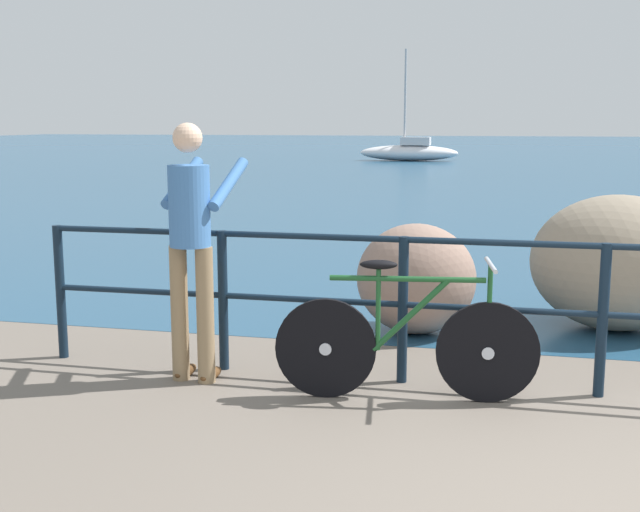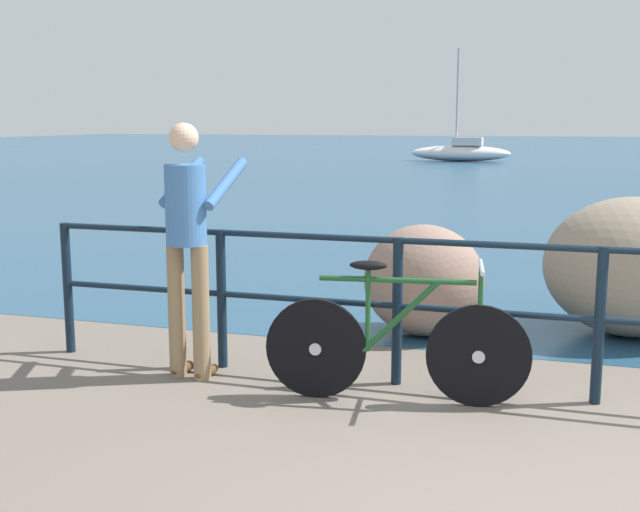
{
  "view_description": "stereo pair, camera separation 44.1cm",
  "coord_description": "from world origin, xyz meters",
  "px_view_note": "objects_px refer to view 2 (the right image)",
  "views": [
    {
      "loc": [
        -0.65,
        -3.42,
        1.79
      ],
      "look_at": [
        -1.98,
        2.3,
        0.8
      ],
      "focal_mm": 44.85,
      "sensor_mm": 36.0,
      "label": 1
    },
    {
      "loc": [
        -0.23,
        -3.3,
        1.79
      ],
      "look_at": [
        -1.98,
        2.3,
        0.8
      ],
      "focal_mm": 44.85,
      "sensor_mm": 36.0,
      "label": 2
    }
  ],
  "objects_px": {
    "bicycle": "(397,343)",
    "person_at_railing": "(188,238)",
    "sailboat": "(461,152)",
    "breakwater_boulder_main": "(633,267)",
    "breakwater_boulder_left": "(423,280)"
  },
  "relations": [
    {
      "from": "sailboat",
      "to": "bicycle",
      "type": "bearing_deg",
      "value": 97.16
    },
    {
      "from": "breakwater_boulder_main",
      "to": "sailboat",
      "type": "bearing_deg",
      "value": 100.18
    },
    {
      "from": "bicycle",
      "to": "sailboat",
      "type": "bearing_deg",
      "value": 88.92
    },
    {
      "from": "bicycle",
      "to": "person_at_railing",
      "type": "distance_m",
      "value": 1.61
    },
    {
      "from": "bicycle",
      "to": "breakwater_boulder_left",
      "type": "bearing_deg",
      "value": 86.52
    },
    {
      "from": "breakwater_boulder_main",
      "to": "breakwater_boulder_left",
      "type": "distance_m",
      "value": 1.76
    },
    {
      "from": "bicycle",
      "to": "sailboat",
      "type": "xyz_separation_m",
      "value": [
        -3.63,
        31.07,
        0.03
      ]
    },
    {
      "from": "person_at_railing",
      "to": "sailboat",
      "type": "height_order",
      "value": "sailboat"
    },
    {
      "from": "person_at_railing",
      "to": "breakwater_boulder_main",
      "type": "distance_m",
      "value": 3.73
    },
    {
      "from": "person_at_railing",
      "to": "bicycle",
      "type": "bearing_deg",
      "value": -86.12
    },
    {
      "from": "bicycle",
      "to": "person_at_railing",
      "type": "height_order",
      "value": "person_at_railing"
    },
    {
      "from": "bicycle",
      "to": "breakwater_boulder_left",
      "type": "xyz_separation_m",
      "value": [
        -0.13,
        1.68,
        0.08
      ]
    },
    {
      "from": "breakwater_boulder_main",
      "to": "bicycle",
      "type": "bearing_deg",
      "value": -125.16
    },
    {
      "from": "bicycle",
      "to": "breakwater_boulder_main",
      "type": "relative_size",
      "value": 1.15
    },
    {
      "from": "person_at_railing",
      "to": "sailboat",
      "type": "xyz_separation_m",
      "value": [
        -2.15,
        31.0,
        -0.57
      ]
    }
  ]
}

